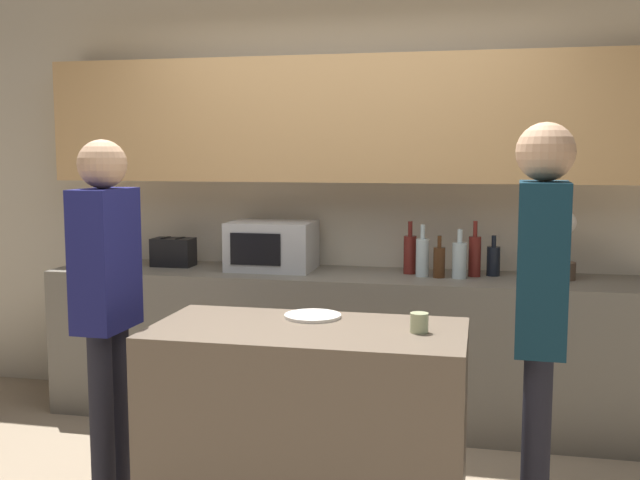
{
  "coord_description": "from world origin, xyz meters",
  "views": [
    {
      "loc": [
        0.82,
        -2.99,
        1.63
      ],
      "look_at": [
        0.1,
        0.33,
        1.23
      ],
      "focal_mm": 42.0,
      "sensor_mm": 36.0,
      "label": 1
    }
  ],
  "objects_px": {
    "bottle_4": "(475,255)",
    "person_left": "(541,300)",
    "potted_plant": "(564,245)",
    "bottle_1": "(422,257)",
    "toaster": "(173,252)",
    "bottle_3": "(459,260)",
    "bottle_5": "(493,260)",
    "bottle_2": "(439,262)",
    "microwave": "(272,246)",
    "bottle_0": "(410,254)",
    "person_center": "(106,288)",
    "cup_0": "(419,323)",
    "plate_on_island": "(313,316)"
  },
  "relations": [
    {
      "from": "potted_plant",
      "to": "cup_0",
      "type": "bearing_deg",
      "value": -117.5
    },
    {
      "from": "bottle_2",
      "to": "person_left",
      "type": "bearing_deg",
      "value": -70.39
    },
    {
      "from": "person_center",
      "to": "bottle_3",
      "type": "bearing_deg",
      "value": 130.59
    },
    {
      "from": "toaster",
      "to": "bottle_3",
      "type": "bearing_deg",
      "value": -2.66
    },
    {
      "from": "toaster",
      "to": "bottle_0",
      "type": "distance_m",
      "value": 1.51
    },
    {
      "from": "microwave",
      "to": "person_left",
      "type": "xyz_separation_m",
      "value": [
        1.51,
        -1.41,
        -0.0
      ]
    },
    {
      "from": "microwave",
      "to": "bottle_0",
      "type": "height_order",
      "value": "bottle_0"
    },
    {
      "from": "toaster",
      "to": "bottle_5",
      "type": "xyz_separation_m",
      "value": [
        2.0,
        0.05,
        0.0
      ]
    },
    {
      "from": "bottle_5",
      "to": "plate_on_island",
      "type": "xyz_separation_m",
      "value": [
        -0.82,
        -1.23,
        -0.11
      ]
    },
    {
      "from": "toaster",
      "to": "person_left",
      "type": "xyz_separation_m",
      "value": [
        2.16,
        -1.41,
        0.06
      ]
    },
    {
      "from": "plate_on_island",
      "to": "person_center",
      "type": "distance_m",
      "value": 0.96
    },
    {
      "from": "person_left",
      "to": "person_center",
      "type": "height_order",
      "value": "person_left"
    },
    {
      "from": "bottle_3",
      "to": "bottle_5",
      "type": "height_order",
      "value": "bottle_3"
    },
    {
      "from": "bottle_1",
      "to": "person_left",
      "type": "distance_m",
      "value": 1.47
    },
    {
      "from": "toaster",
      "to": "bottle_4",
      "type": "xyz_separation_m",
      "value": [
        1.89,
        -0.0,
        0.04
      ]
    },
    {
      "from": "potted_plant",
      "to": "bottle_5",
      "type": "xyz_separation_m",
      "value": [
        -0.39,
        0.05,
        -0.11
      ]
    },
    {
      "from": "plate_on_island",
      "to": "person_center",
      "type": "xyz_separation_m",
      "value": [
        -0.94,
        -0.16,
        0.12
      ]
    },
    {
      "from": "potted_plant",
      "to": "bottle_4",
      "type": "bearing_deg",
      "value": -179.84
    },
    {
      "from": "microwave",
      "to": "bottle_3",
      "type": "bearing_deg",
      "value": -4.11
    },
    {
      "from": "bottle_4",
      "to": "person_left",
      "type": "bearing_deg",
      "value": -79.14
    },
    {
      "from": "bottle_3",
      "to": "toaster",
      "type": "bearing_deg",
      "value": 177.34
    },
    {
      "from": "bottle_4",
      "to": "person_left",
      "type": "distance_m",
      "value": 1.44
    },
    {
      "from": "toaster",
      "to": "person_left",
      "type": "bearing_deg",
      "value": -33.16
    },
    {
      "from": "microwave",
      "to": "bottle_5",
      "type": "xyz_separation_m",
      "value": [
        1.34,
        0.05,
        -0.06
      ]
    },
    {
      "from": "bottle_2",
      "to": "bottle_5",
      "type": "height_order",
      "value": "bottle_2"
    },
    {
      "from": "bottle_0",
      "to": "person_center",
      "type": "distance_m",
      "value": 1.86
    },
    {
      "from": "bottle_3",
      "to": "person_left",
      "type": "relative_size",
      "value": 0.16
    },
    {
      "from": "bottle_5",
      "to": "bottle_2",
      "type": "bearing_deg",
      "value": -156.01
    },
    {
      "from": "toaster",
      "to": "bottle_4",
      "type": "height_order",
      "value": "bottle_4"
    },
    {
      "from": "bottle_1",
      "to": "bottle_5",
      "type": "distance_m",
      "value": 0.42
    },
    {
      "from": "person_center",
      "to": "plate_on_island",
      "type": "bearing_deg",
      "value": 101.49
    },
    {
      "from": "bottle_5",
      "to": "cup_0",
      "type": "bearing_deg",
      "value": -102.71
    },
    {
      "from": "potted_plant",
      "to": "plate_on_island",
      "type": "bearing_deg",
      "value": -135.67
    },
    {
      "from": "bottle_4",
      "to": "toaster",
      "type": "bearing_deg",
      "value": 179.96
    },
    {
      "from": "bottle_2",
      "to": "person_left",
      "type": "xyz_separation_m",
      "value": [
        0.47,
        -1.32,
        0.05
      ]
    },
    {
      "from": "potted_plant",
      "to": "person_left",
      "type": "relative_size",
      "value": 0.23
    },
    {
      "from": "microwave",
      "to": "bottle_3",
      "type": "height_order",
      "value": "microwave"
    },
    {
      "from": "plate_on_island",
      "to": "bottle_3",
      "type": "bearing_deg",
      "value": 60.37
    },
    {
      "from": "bottle_0",
      "to": "bottle_2",
      "type": "xyz_separation_m",
      "value": [
        0.18,
        -0.11,
        -0.03
      ]
    },
    {
      "from": "bottle_4",
      "to": "bottle_5",
      "type": "height_order",
      "value": "bottle_4"
    },
    {
      "from": "bottle_2",
      "to": "bottle_4",
      "type": "relative_size",
      "value": 0.75
    },
    {
      "from": "bottle_3",
      "to": "person_left",
      "type": "height_order",
      "value": "person_left"
    },
    {
      "from": "bottle_1",
      "to": "cup_0",
      "type": "bearing_deg",
      "value": -86.0
    },
    {
      "from": "toaster",
      "to": "person_center",
      "type": "bearing_deg",
      "value": -79.5
    },
    {
      "from": "bottle_5",
      "to": "toaster",
      "type": "bearing_deg",
      "value": -178.61
    },
    {
      "from": "potted_plant",
      "to": "bottle_5",
      "type": "distance_m",
      "value": 0.41
    },
    {
      "from": "potted_plant",
      "to": "bottle_1",
      "type": "distance_m",
      "value": 0.81
    },
    {
      "from": "person_left",
      "to": "bottle_3",
      "type": "bearing_deg",
      "value": 17.64
    },
    {
      "from": "bottle_4",
      "to": "microwave",
      "type": "bearing_deg",
      "value": -179.99
    },
    {
      "from": "bottle_0",
      "to": "cup_0",
      "type": "relative_size",
      "value": 3.81
    }
  ]
}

